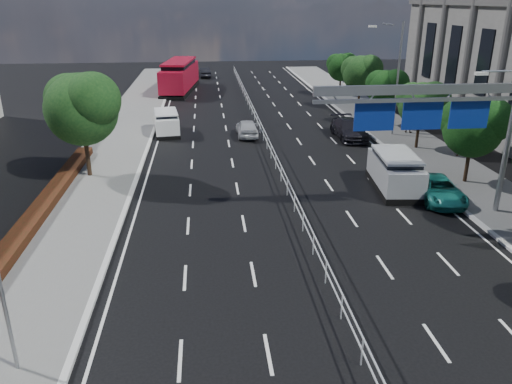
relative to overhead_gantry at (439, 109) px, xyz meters
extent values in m
plane|color=black|center=(-6.74, -10.05, -5.61)|extent=(160.00, 160.00, 0.00)
cube|color=silver|center=(-15.74, -10.05, -5.54)|extent=(0.25, 140.00, 0.15)
cube|color=silver|center=(-6.74, 12.45, -4.61)|extent=(0.05, 85.00, 0.05)
cube|color=silver|center=(-6.74, 12.45, -5.06)|extent=(0.05, 85.00, 0.05)
cylinder|color=gray|center=(-17.24, -10.05, -3.51)|extent=(0.12, 0.12, 4.20)
cylinder|color=gray|center=(3.86, -0.05, -2.01)|extent=(0.28, 0.28, 7.20)
cube|color=gray|center=(-1.14, -0.05, 0.99)|extent=(10.20, 0.25, 0.45)
cube|color=gray|center=(-1.14, -0.05, 0.49)|extent=(10.20, 0.18, 0.18)
cylinder|color=gray|center=(2.86, -0.05, 1.79)|extent=(2.00, 0.10, 0.10)
cube|color=silver|center=(1.86, -0.05, 1.69)|extent=(0.60, 0.25, 0.15)
cube|color=navy|center=(1.66, 0.13, -0.31)|extent=(2.00, 0.08, 1.40)
cube|color=white|center=(1.66, 0.18, -0.31)|extent=(1.80, 0.02, 1.20)
cube|color=navy|center=(-0.74, 0.13, -0.31)|extent=(2.00, 0.08, 1.40)
cube|color=white|center=(-0.74, 0.18, -0.31)|extent=(1.80, 0.02, 1.20)
cube|color=navy|center=(-3.14, 0.13, -0.31)|extent=(2.00, 0.08, 1.40)
cube|color=white|center=(-3.14, 0.18, -0.31)|extent=(1.80, 0.02, 1.20)
cylinder|color=gray|center=(4.06, 15.95, -1.11)|extent=(0.16, 0.16, 9.00)
cylinder|color=gray|center=(2.86, 15.95, 3.19)|extent=(0.10, 2.40, 0.10)
cube|color=silver|center=(1.66, 15.95, 3.04)|extent=(0.60, 0.25, 0.15)
cylinder|color=black|center=(-18.74, 7.95, -3.86)|extent=(0.28, 0.28, 3.50)
sphere|color=black|center=(-18.74, 7.95, -1.27)|extent=(4.40, 4.40, 4.40)
sphere|color=black|center=(-17.86, 7.29, -0.57)|extent=(3.30, 3.30, 3.30)
sphere|color=black|center=(-19.51, 8.61, -0.71)|extent=(3.08, 3.08, 3.08)
cylinder|color=black|center=(4.46, 4.45, -4.21)|extent=(0.22, 0.22, 2.80)
sphere|color=black|center=(4.46, 4.45, -2.13)|extent=(3.50, 3.50, 3.50)
sphere|color=black|center=(5.16, 3.92, -1.57)|extent=(2.62, 2.62, 2.62)
sphere|color=black|center=(3.85, 4.97, -1.69)|extent=(2.45, 2.45, 2.45)
cylinder|color=black|center=(4.46, 11.95, -4.26)|extent=(0.22, 0.22, 2.70)
sphere|color=black|center=(4.46, 11.95, -2.26)|extent=(3.30, 3.30, 3.30)
sphere|color=black|center=(5.12, 11.45, -1.72)|extent=(2.48, 2.48, 2.47)
sphere|color=black|center=(3.88, 12.44, -1.83)|extent=(2.31, 2.31, 2.31)
cylinder|color=black|center=(4.46, 19.45, -4.28)|extent=(0.21, 0.21, 2.65)
sphere|color=black|center=(4.46, 19.45, -2.32)|extent=(3.20, 3.20, 3.20)
sphere|color=black|center=(5.10, 18.97, -1.79)|extent=(2.40, 2.40, 2.40)
sphere|color=black|center=(3.90, 19.93, -1.90)|extent=(2.24, 2.24, 2.24)
cylinder|color=black|center=(4.46, 26.95, -4.18)|extent=(0.23, 0.23, 2.85)
sphere|color=black|center=(4.46, 26.95, -2.07)|extent=(3.60, 3.60, 3.60)
sphere|color=black|center=(5.18, 26.41, -1.50)|extent=(2.70, 2.70, 2.70)
sphere|color=black|center=(3.83, 27.49, -1.62)|extent=(2.52, 2.52, 2.52)
cylinder|color=black|center=(4.46, 34.45, -4.31)|extent=(0.21, 0.21, 2.60)
sphere|color=black|center=(4.46, 34.45, -2.38)|extent=(3.10, 3.10, 3.10)
sphere|color=black|center=(5.08, 33.98, -1.86)|extent=(2.32, 2.33, 2.32)
sphere|color=black|center=(3.92, 34.91, -1.97)|extent=(2.17, 2.17, 2.17)
cube|color=black|center=(-14.56, 18.56, -5.45)|extent=(2.43, 4.62, 0.32)
cube|color=white|center=(-14.56, 18.56, -4.68)|extent=(2.38, 4.53, 1.31)
cube|color=black|center=(-14.56, 18.56, -4.03)|extent=(2.09, 3.31, 0.58)
cube|color=white|center=(-14.56, 18.56, -3.74)|extent=(2.19, 3.57, 0.12)
cylinder|color=black|center=(-15.16, 17.05, -5.28)|extent=(0.35, 0.68, 0.65)
cylinder|color=black|center=(-13.60, 17.24, -5.28)|extent=(0.35, 0.68, 0.65)
cylinder|color=black|center=(-15.51, 19.89, -5.28)|extent=(0.35, 0.68, 0.65)
cylinder|color=black|center=(-13.95, 20.08, -5.28)|extent=(0.35, 0.68, 0.65)
cube|color=black|center=(-14.24, 39.39, -5.42)|extent=(4.53, 12.58, 0.37)
cube|color=maroon|center=(-14.24, 39.39, -3.84)|extent=(4.44, 12.34, 2.50)
cube|color=black|center=(-14.24, 39.39, -2.59)|extent=(3.77, 8.96, 1.10)
cube|color=maroon|center=(-14.24, 39.39, -2.04)|extent=(3.98, 9.69, 0.22)
cylinder|color=black|center=(-15.96, 35.60, -5.23)|extent=(0.42, 0.79, 0.76)
cylinder|color=black|center=(-13.57, 35.29, -5.23)|extent=(0.42, 0.79, 0.76)
cylinder|color=black|center=(-14.91, 43.50, -5.23)|extent=(0.42, 0.79, 0.76)
cylinder|color=black|center=(-12.52, 43.18, -5.23)|extent=(0.42, 0.79, 0.76)
imported|color=#AFB2B7|center=(-7.91, 17.08, -4.91)|extent=(1.70, 4.11, 1.39)
imported|color=black|center=(-11.23, 50.76, -4.93)|extent=(1.88, 4.22, 1.35)
cube|color=black|center=(-0.24, 3.95, -5.43)|extent=(2.74, 5.47, 0.36)
cube|color=#9B9FA2|center=(-0.24, 3.95, -4.55)|extent=(2.69, 5.37, 1.49)
cube|color=black|center=(-0.24, 3.95, -3.81)|extent=(2.37, 3.91, 0.66)
cube|color=#9B9FA2|center=(-0.24, 3.95, -3.48)|extent=(2.49, 4.22, 0.13)
cylinder|color=black|center=(-1.32, 2.34, -5.23)|extent=(0.39, 0.77, 0.74)
cylinder|color=black|center=(0.51, 2.16, -5.23)|extent=(0.39, 0.77, 0.74)
cylinder|color=black|center=(-0.99, 5.74, -5.23)|extent=(0.39, 0.77, 0.74)
cylinder|color=black|center=(0.84, 5.56, -5.23)|extent=(0.39, 0.77, 0.74)
imported|color=#176B64|center=(1.56, 1.95, -4.96)|extent=(2.50, 4.78, 1.28)
imported|color=black|center=(0.25, 15.60, -4.85)|extent=(2.23, 5.27, 1.52)
imported|color=gray|center=(6.66, 9.64, -4.63)|extent=(0.72, 0.61, 1.67)
imported|color=gray|center=(5.56, 16.42, -4.63)|extent=(1.03, 1.01, 1.67)
camera|label=1|loc=(-11.25, -22.94, 5.02)|focal=35.00mm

